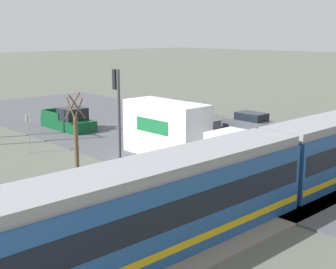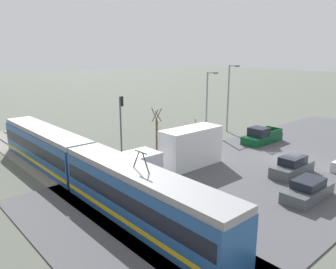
# 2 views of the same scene
# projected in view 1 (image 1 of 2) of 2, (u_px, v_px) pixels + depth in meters

# --- Properties ---
(ground_plane) EXTENTS (320.00, 320.00, 0.00)m
(ground_plane) POSITION_uv_depth(u_px,v_px,m) (145.00, 127.00, 38.97)
(ground_plane) COLOR #565B51
(road_surface) EXTENTS (17.42, 46.75, 0.08)m
(road_surface) POSITION_uv_depth(u_px,v_px,m) (145.00, 127.00, 38.97)
(road_surface) COLOR #4C4C51
(road_surface) RESTS_ON ground
(light_rail_tram) EXTENTS (28.31, 2.62, 4.39)m
(light_rail_tram) POSITION_uv_depth(u_px,v_px,m) (276.00, 167.00, 21.35)
(light_rail_tram) COLOR #235193
(light_rail_tram) RESTS_ON ground
(box_truck) EXTENTS (2.34, 9.85, 3.40)m
(box_truck) POSITION_uv_depth(u_px,v_px,m) (181.00, 134.00, 28.41)
(box_truck) COLOR silver
(box_truck) RESTS_ON ground
(pickup_truck) EXTENTS (2.05, 5.33, 1.80)m
(pickup_truck) POSITION_uv_depth(u_px,v_px,m) (69.00, 121.00, 37.68)
(pickup_truck) COLOR #0C4723
(pickup_truck) RESTS_ON ground
(sedan_car_0) EXTENTS (1.80, 4.45, 1.42)m
(sedan_car_0) POSITION_uv_depth(u_px,v_px,m) (251.00, 123.00, 37.20)
(sedan_car_0) COLOR #4C5156
(sedan_car_0) RESTS_ON ground
(sedan_car_1) EXTENTS (1.82, 4.38, 1.52)m
(sedan_car_1) POSITION_uv_depth(u_px,v_px,m) (174.00, 110.00, 43.17)
(sedan_car_1) COLOR silver
(sedan_car_1) RESTS_ON ground
(sedan_car_2) EXTENTS (1.72, 4.42, 1.59)m
(sedan_car_2) POSITION_uv_depth(u_px,v_px,m) (194.00, 121.00, 37.67)
(sedan_car_2) COLOR #4C5156
(sedan_car_2) RESTS_ON ground
(traffic_light_pole) EXTENTS (0.28, 0.47, 5.98)m
(traffic_light_pole) POSITION_uv_depth(u_px,v_px,m) (118.00, 114.00, 22.54)
(traffic_light_pole) COLOR #47474C
(traffic_light_pole) RESTS_ON ground
(street_tree) EXTENTS (1.06, 0.88, 4.45)m
(street_tree) POSITION_uv_depth(u_px,v_px,m) (76.00, 136.00, 26.05)
(street_tree) COLOR brown
(street_tree) RESTS_ON ground
(no_parking_sign) EXTENTS (0.32, 0.08, 2.54)m
(no_parking_sign) POSITION_uv_depth(u_px,v_px,m) (28.00, 130.00, 30.26)
(no_parking_sign) COLOR gray
(no_parking_sign) RESTS_ON ground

